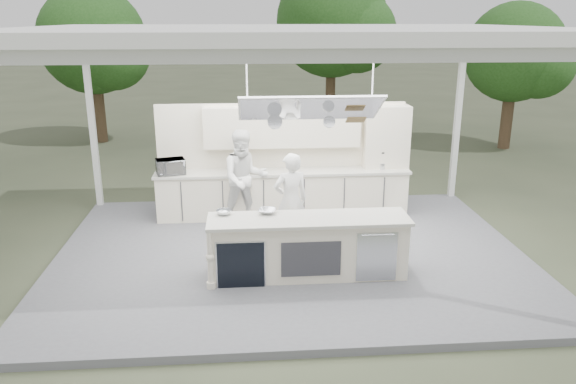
{
  "coord_description": "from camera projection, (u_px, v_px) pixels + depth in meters",
  "views": [
    {
      "loc": [
        -0.76,
        -8.92,
        4.01
      ],
      "look_at": [
        -0.01,
        0.4,
        1.08
      ],
      "focal_mm": 35.0,
      "sensor_mm": 36.0,
      "label": 1
    }
  ],
  "objects": [
    {
      "name": "back_wall_unit",
      "position": [
        304.0,
        143.0,
        11.31
      ],
      "size": [
        5.05,
        0.48,
        2.25
      ],
      "color": "#F3E6CE",
      "rests_on": "stage_deck"
    },
    {
      "name": "head_chef",
      "position": [
        291.0,
        201.0,
        9.71
      ],
      "size": [
        0.7,
        0.55,
        1.69
      ],
      "primitive_type": "imported",
      "rotation": [
        0.0,
        0.0,
        3.4
      ],
      "color": "white",
      "rests_on": "stage_deck"
    },
    {
      "name": "toaster_oven",
      "position": [
        170.0,
        167.0,
        10.91
      ],
      "size": [
        0.62,
        0.5,
        0.3
      ],
      "primitive_type": "imported",
      "rotation": [
        0.0,
        0.0,
        0.27
      ],
      "color": "#B4B6BC",
      "rests_on": "back_counter"
    },
    {
      "name": "demo_island",
      "position": [
        307.0,
        247.0,
        8.71
      ],
      "size": [
        3.1,
        0.79,
        0.95
      ],
      "color": "#F3E6CE",
      "rests_on": "stage_deck"
    },
    {
      "name": "bowl_small",
      "position": [
        224.0,
        212.0,
        8.71
      ],
      "size": [
        0.28,
        0.28,
        0.07
      ],
      "primitive_type": "imported",
      "rotation": [
        0.0,
        0.0,
        0.22
      ],
      "color": "silver",
      "rests_on": "demo_island"
    },
    {
      "name": "ground",
      "position": [
        291.0,
        258.0,
        9.74
      ],
      "size": [
        90.0,
        90.0,
        0.0
      ],
      "primitive_type": "plane",
      "color": "#444A33",
      "rests_on": "ground"
    },
    {
      "name": "sous_chef",
      "position": [
        245.0,
        178.0,
        10.72
      ],
      "size": [
        1.04,
        0.88,
        1.88
      ],
      "primitive_type": "imported",
      "rotation": [
        0.0,
        0.0,
        0.21
      ],
      "color": "white",
      "rests_on": "stage_deck"
    },
    {
      "name": "back_counter",
      "position": [
        283.0,
        193.0,
        11.37
      ],
      "size": [
        5.08,
        0.72,
        0.95
      ],
      "color": "#F3E6CE",
      "rests_on": "stage_deck"
    },
    {
      "name": "tent",
      "position": [
        291.0,
        37.0,
        8.62
      ],
      "size": [
        8.2,
        6.2,
        3.86
      ],
      "color": "white",
      "rests_on": "ground"
    },
    {
      "name": "stage_deck",
      "position": [
        291.0,
        255.0,
        9.72
      ],
      "size": [
        8.0,
        6.0,
        0.12
      ],
      "primitive_type": "cube",
      "color": "#5B5B60",
      "rests_on": "ground"
    },
    {
      "name": "bowl_large",
      "position": [
        267.0,
        211.0,
        8.76
      ],
      "size": [
        0.33,
        0.33,
        0.07
      ],
      "primitive_type": "imported",
      "rotation": [
        0.0,
        0.0,
        -0.2
      ],
      "color": "silver",
      "rests_on": "demo_island"
    },
    {
      "name": "tree_cluster",
      "position": [
        260.0,
        40.0,
        18.04
      ],
      "size": [
        19.55,
        9.4,
        5.85
      ],
      "color": "brown",
      "rests_on": "ground"
    }
  ]
}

